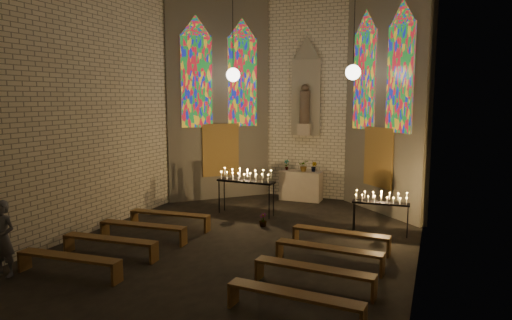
% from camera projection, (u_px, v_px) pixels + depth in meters
% --- Properties ---
extents(floor, '(12.00, 12.00, 0.00)m').
position_uv_depth(floor, '(235.00, 248.00, 10.62)').
color(floor, black).
rests_on(floor, ground).
extents(room, '(8.22, 12.43, 7.00)m').
position_uv_depth(room, '(282.00, 89.00, 13.21)').
color(room, beige).
rests_on(room, ground).
extents(altar, '(1.40, 0.60, 1.00)m').
position_uv_depth(altar, '(301.00, 186.00, 15.56)').
color(altar, '#AC9F8C').
rests_on(altar, ground).
extents(flower_vase_left, '(0.21, 0.15, 0.36)m').
position_uv_depth(flower_vase_left, '(287.00, 165.00, 15.75)').
color(flower_vase_left, '#4C723F').
rests_on(flower_vase_left, altar).
extents(flower_vase_center, '(0.42, 0.39, 0.39)m').
position_uv_depth(flower_vase_center, '(304.00, 166.00, 15.40)').
color(flower_vase_center, '#4C723F').
rests_on(flower_vase_center, altar).
extents(flower_vase_right, '(0.22, 0.19, 0.35)m').
position_uv_depth(flower_vase_right, '(314.00, 167.00, 15.36)').
color(flower_vase_right, '#4C723F').
rests_on(flower_vase_right, altar).
extents(aisle_flower_pot, '(0.26, 0.26, 0.37)m').
position_uv_depth(aisle_flower_pot, '(263.00, 220.00, 12.38)').
color(aisle_flower_pot, '#4C723F').
rests_on(aisle_flower_pot, ground).
extents(votive_stand_left, '(1.78, 0.51, 1.29)m').
position_uv_depth(votive_stand_left, '(246.00, 178.00, 13.53)').
color(votive_stand_left, black).
rests_on(votive_stand_left, ground).
extents(votive_stand_right, '(1.43, 0.40, 1.04)m').
position_uv_depth(votive_stand_right, '(381.00, 200.00, 11.60)').
color(votive_stand_right, black).
rests_on(votive_stand_right, ground).
extents(pew_left_0, '(2.26, 0.46, 0.43)m').
position_uv_depth(pew_left_0, '(170.00, 215.00, 12.19)').
color(pew_left_0, '#523617').
rests_on(pew_left_0, ground).
extents(pew_right_0, '(2.26, 0.46, 0.43)m').
position_uv_depth(pew_right_0, '(340.00, 234.00, 10.49)').
color(pew_right_0, '#523617').
rests_on(pew_right_0, ground).
extents(pew_left_1, '(2.26, 0.46, 0.43)m').
position_uv_depth(pew_left_1, '(143.00, 227.00, 11.08)').
color(pew_left_1, '#523617').
rests_on(pew_left_1, ground).
extents(pew_right_1, '(2.26, 0.46, 0.43)m').
position_uv_depth(pew_right_1, '(329.00, 251.00, 9.39)').
color(pew_right_1, '#523617').
rests_on(pew_right_1, ground).
extents(pew_left_2, '(2.26, 0.46, 0.43)m').
position_uv_depth(pew_left_2, '(110.00, 241.00, 9.98)').
color(pew_left_2, '#523617').
rests_on(pew_left_2, ground).
extents(pew_right_2, '(2.26, 0.46, 0.43)m').
position_uv_depth(pew_right_2, '(314.00, 271.00, 8.29)').
color(pew_right_2, '#523617').
rests_on(pew_right_2, ground).
extents(pew_left_3, '(2.26, 0.46, 0.43)m').
position_uv_depth(pew_left_3, '(69.00, 259.00, 8.88)').
color(pew_left_3, '#523617').
rests_on(pew_left_3, ground).
extents(pew_right_3, '(2.26, 0.46, 0.43)m').
position_uv_depth(pew_right_3, '(294.00, 297.00, 7.18)').
color(pew_right_3, '#523617').
rests_on(pew_right_3, ground).
extents(visitor, '(0.58, 0.41, 1.51)m').
position_uv_depth(visitor, '(3.00, 239.00, 8.87)').
color(visitor, '#4A4B53').
rests_on(visitor, ground).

